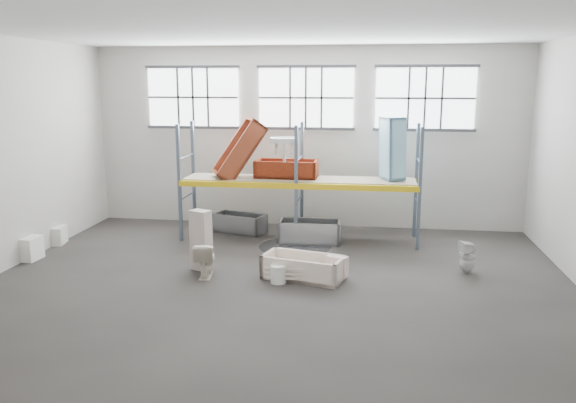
% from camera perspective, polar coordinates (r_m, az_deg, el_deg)
% --- Properties ---
extents(floor, '(12.00, 10.00, 0.10)m').
position_cam_1_polar(floor, '(11.88, -1.04, -8.34)').
color(floor, '#433D3A').
rests_on(floor, ground).
extents(ceiling, '(12.00, 10.00, 0.10)m').
position_cam_1_polar(ceiling, '(11.20, -1.15, 16.97)').
color(ceiling, silver).
rests_on(ceiling, ground).
extents(wall_back, '(12.00, 0.10, 5.00)m').
position_cam_1_polar(wall_back, '(16.23, 1.80, 6.34)').
color(wall_back, '#B5B1A8').
rests_on(wall_back, ground).
extents(wall_front, '(12.00, 0.10, 5.00)m').
position_cam_1_polar(wall_front, '(6.41, -8.40, -2.19)').
color(wall_front, '#A4A098').
rests_on(wall_front, ground).
extents(window_left, '(2.60, 0.04, 1.60)m').
position_cam_1_polar(window_left, '(16.72, -9.35, 10.13)').
color(window_left, white).
rests_on(window_left, wall_back).
extents(window_mid, '(2.60, 0.04, 1.60)m').
position_cam_1_polar(window_mid, '(16.06, 1.78, 10.22)').
color(window_mid, white).
rests_on(window_mid, wall_back).
extents(window_right, '(2.60, 0.04, 1.60)m').
position_cam_1_polar(window_right, '(16.02, 13.41, 9.90)').
color(window_right, white).
rests_on(window_right, wall_back).
extents(rack_upright_la, '(0.08, 0.08, 3.00)m').
position_cam_1_polar(rack_upright_la, '(14.93, -10.69, 1.80)').
color(rack_upright_la, slate).
rests_on(rack_upright_la, floor).
extents(rack_upright_lb, '(0.08, 0.08, 3.00)m').
position_cam_1_polar(rack_upright_lb, '(16.06, -9.32, 2.53)').
color(rack_upright_lb, slate).
rests_on(rack_upright_lb, floor).
extents(rack_upright_ma, '(0.08, 0.08, 3.00)m').
position_cam_1_polar(rack_upright_ma, '(14.25, 0.80, 1.53)').
color(rack_upright_ma, slate).
rests_on(rack_upright_ma, floor).
extents(rack_upright_mb, '(0.08, 0.08, 3.00)m').
position_cam_1_polar(rack_upright_mb, '(15.43, 1.38, 2.31)').
color(rack_upright_mb, slate).
rests_on(rack_upright_mb, floor).
extents(rack_upright_ra, '(0.08, 0.08, 3.00)m').
position_cam_1_polar(rack_upright_ra, '(14.19, 12.91, 1.18)').
color(rack_upright_ra, slate).
rests_on(rack_upright_ra, floor).
extents(rack_upright_rb, '(0.08, 0.08, 3.00)m').
position_cam_1_polar(rack_upright_rb, '(15.37, 12.56, 2.00)').
color(rack_upright_rb, slate).
rests_on(rack_upright_rb, floor).
extents(rack_beam_front, '(6.00, 0.10, 0.14)m').
position_cam_1_polar(rack_beam_front, '(14.25, 0.80, 1.53)').
color(rack_beam_front, yellow).
rests_on(rack_beam_front, floor).
extents(rack_beam_back, '(6.00, 0.10, 0.14)m').
position_cam_1_polar(rack_beam_back, '(15.43, 1.38, 2.31)').
color(rack_beam_back, yellow).
rests_on(rack_beam_back, floor).
extents(shelf_deck, '(5.90, 1.10, 0.03)m').
position_cam_1_polar(shelf_deck, '(14.83, 1.11, 2.24)').
color(shelf_deck, gray).
rests_on(shelf_deck, floor).
extents(wet_patch, '(1.80, 1.80, 0.00)m').
position_cam_1_polar(wet_patch, '(14.40, 0.68, -4.49)').
color(wet_patch, black).
rests_on(wet_patch, floor).
extents(bathtub_beige, '(1.80, 1.16, 0.49)m').
position_cam_1_polar(bathtub_beige, '(12.09, 1.52, -6.50)').
color(bathtub_beige, '#F2DCC8').
rests_on(bathtub_beige, floor).
extents(cistern_spare, '(0.49, 0.36, 0.42)m').
position_cam_1_polar(cistern_spare, '(12.08, 4.87, -6.37)').
color(cistern_spare, '#F5D8D0').
rests_on(cistern_spare, bathtub_beige).
extents(sink_in_tub, '(0.57, 0.57, 0.17)m').
position_cam_1_polar(sink_in_tub, '(12.18, 1.66, -6.78)').
color(sink_in_tub, beige).
rests_on(sink_in_tub, bathtub_beige).
extents(toilet_beige, '(0.50, 0.77, 0.74)m').
position_cam_1_polar(toilet_beige, '(12.31, -8.17, -5.67)').
color(toilet_beige, '#F0E3CB').
rests_on(toilet_beige, floor).
extents(cistern_tall, '(0.50, 0.42, 1.32)m').
position_cam_1_polar(cistern_tall, '(12.68, -8.59, -3.80)').
color(cistern_tall, '#C2B0A4').
rests_on(cistern_tall, floor).
extents(toilet_white, '(0.41, 0.41, 0.71)m').
position_cam_1_polar(toilet_white, '(12.96, 17.34, -5.27)').
color(toilet_white, white).
rests_on(toilet_white, floor).
extents(steel_tub_left, '(1.53, 1.04, 0.51)m').
position_cam_1_polar(steel_tub_left, '(15.77, -4.78, -2.13)').
color(steel_tub_left, '#9B9DA2').
rests_on(steel_tub_left, floor).
extents(steel_tub_right, '(1.56, 0.75, 0.57)m').
position_cam_1_polar(steel_tub_right, '(14.74, 2.19, -2.98)').
color(steel_tub_right, '#B4B7BD').
rests_on(steel_tub_right, floor).
extents(rust_tub_flat, '(1.62, 0.78, 0.45)m').
position_cam_1_polar(rust_tub_flat, '(14.95, -0.15, 3.25)').
color(rust_tub_flat, maroon).
rests_on(rust_tub_flat, shelf_deck).
extents(rust_tub_tilted, '(1.59, 1.30, 1.68)m').
position_cam_1_polar(rust_tub_tilted, '(15.02, -4.81, 5.08)').
color(rust_tub_tilted, maroon).
rests_on(rust_tub_tilted, shelf_deck).
extents(sink_on_shelf, '(0.83, 0.72, 0.63)m').
position_cam_1_polar(sink_on_shelf, '(14.43, -0.36, 4.05)').
color(sink_on_shelf, silver).
rests_on(sink_on_shelf, rust_tub_flat).
extents(blue_tub_upright, '(0.72, 0.86, 1.58)m').
position_cam_1_polar(blue_tub_upright, '(14.77, 10.27, 5.21)').
color(blue_tub_upright, '#84BBD6').
rests_on(blue_tub_upright, shelf_deck).
extents(bucket, '(0.42, 0.42, 0.37)m').
position_cam_1_polar(bucket, '(11.85, -0.96, -7.18)').
color(bucket, white).
rests_on(bucket, floor).
extents(carton_near, '(0.65, 0.56, 0.53)m').
position_cam_1_polar(carton_near, '(14.65, -24.53, -4.22)').
color(carton_near, white).
rests_on(carton_near, floor).
extents(carton_far, '(0.63, 0.63, 0.45)m').
position_cam_1_polar(carton_far, '(15.76, -22.17, -3.11)').
color(carton_far, white).
rests_on(carton_far, floor).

